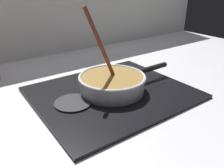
{
  "coord_description": "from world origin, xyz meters",
  "views": [
    {
      "loc": [
        -0.44,
        -0.45,
        0.39
      ],
      "look_at": [
        -0.0,
        0.17,
        0.04
      ],
      "focal_mm": 36.13,
      "sensor_mm": 36.0,
      "label": 1
    }
  ],
  "objects": [
    {
      "name": "hob_plate",
      "position": [
        -0.0,
        0.17,
        0.01
      ],
      "size": [
        0.56,
        0.48,
        0.01
      ],
      "primitive_type": "cube",
      "color": "black",
      "rests_on": "ground"
    },
    {
      "name": "spare_burner",
      "position": [
        -0.16,
        0.17,
        0.01
      ],
      "size": [
        0.13,
        0.13,
        0.01
      ],
      "primitive_type": "cylinder",
      "color": "#262628",
      "rests_on": "hob_plate"
    },
    {
      "name": "ground",
      "position": [
        0.0,
        0.0,
        -0.02
      ],
      "size": [
        2.4,
        1.6,
        0.04
      ],
      "primitive_type": "cube",
      "color": "#B7B7BC"
    },
    {
      "name": "cooking_pan",
      "position": [
        0.0,
        0.17,
        0.05
      ],
      "size": [
        0.41,
        0.25,
        0.31
      ],
      "color": "silver",
      "rests_on": "hob_plate"
    },
    {
      "name": "burner_ring",
      "position": [
        -0.0,
        0.17,
        0.02
      ],
      "size": [
        0.2,
        0.2,
        0.01
      ],
      "primitive_type": "torus",
      "color": "#592D0C",
      "rests_on": "hob_plate"
    },
    {
      "name": "backsplash_wall",
      "position": [
        0.0,
        0.79,
        0.28
      ],
      "size": [
        2.4,
        0.02,
        0.55
      ],
      "primitive_type": "cube",
      "color": "silver",
      "rests_on": "ground"
    }
  ]
}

